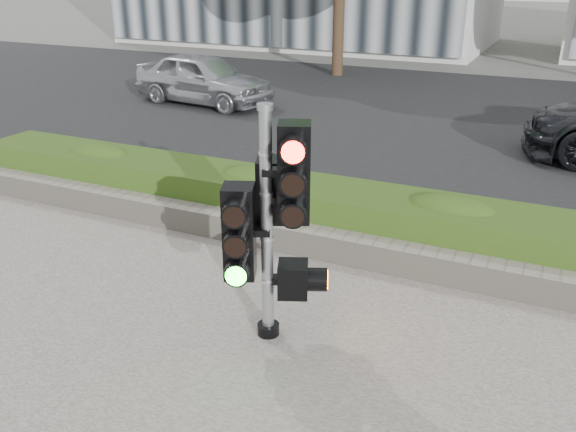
# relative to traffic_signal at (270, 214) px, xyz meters

# --- Properties ---
(ground) EXTENTS (120.00, 120.00, 0.00)m
(ground) POSITION_rel_traffic_signal_xyz_m (-0.25, -0.09, -1.31)
(ground) COLOR #51514C
(ground) RESTS_ON ground
(road) EXTENTS (60.00, 13.00, 0.02)m
(road) POSITION_rel_traffic_signal_xyz_m (-0.25, 9.91, -1.30)
(road) COLOR black
(road) RESTS_ON ground
(curb) EXTENTS (60.00, 0.25, 0.12)m
(curb) POSITION_rel_traffic_signal_xyz_m (-0.25, 3.06, -1.25)
(curb) COLOR gray
(curb) RESTS_ON ground
(stone_wall) EXTENTS (12.00, 0.32, 0.34)m
(stone_wall) POSITION_rel_traffic_signal_xyz_m (-0.25, 1.81, -1.11)
(stone_wall) COLOR gray
(stone_wall) RESTS_ON sidewalk
(hedge) EXTENTS (12.00, 1.00, 0.68)m
(hedge) POSITION_rel_traffic_signal_xyz_m (-0.25, 2.46, -0.94)
(hedge) COLOR #4C7423
(hedge) RESTS_ON sidewalk
(traffic_signal) EXTENTS (0.84, 0.75, 2.32)m
(traffic_signal) POSITION_rel_traffic_signal_xyz_m (0.00, 0.00, 0.00)
(traffic_signal) COLOR black
(traffic_signal) RESTS_ON sidewalk
(car_silver) EXTENTS (3.98, 2.05, 1.30)m
(car_silver) POSITION_rel_traffic_signal_xyz_m (-6.35, 8.84, -0.64)
(car_silver) COLOR #A9ABB0
(car_silver) RESTS_ON road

